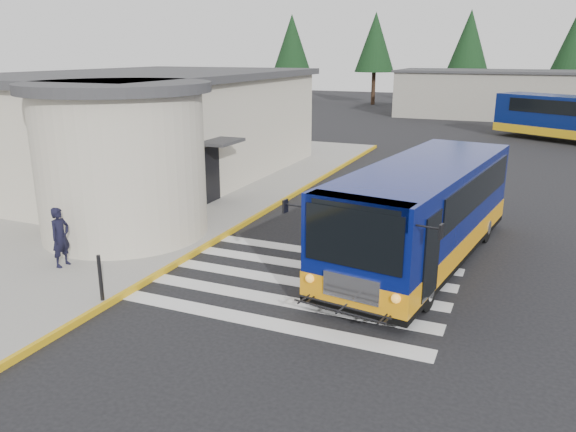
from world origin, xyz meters
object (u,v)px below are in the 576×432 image
at_px(bollard, 100,278).
at_px(far_bus_a, 574,117).
at_px(transit_bus, 423,216).
at_px(pedestrian_b, 98,215).
at_px(pedestrian_a, 60,237).

bearing_deg(bollard, far_bus_a, 70.27).
distance_m(transit_bus, bollard, 8.80).
height_order(transit_bus, far_bus_a, far_bus_a).
relative_size(transit_bus, far_bus_a, 1.03).
relative_size(pedestrian_b, far_bus_a, 0.18).
xyz_separation_m(transit_bus, pedestrian_a, (-8.92, -4.65, -0.38)).
distance_m(bollard, far_bus_a, 34.19).
height_order(pedestrian_a, pedestrian_b, pedestrian_b).
xyz_separation_m(transit_bus, pedestrian_b, (-9.22, -2.81, -0.30)).
bearing_deg(far_bus_a, pedestrian_b, -176.45).
relative_size(pedestrian_a, bollard, 1.46).
bearing_deg(bollard, pedestrian_a, 151.78).
bearing_deg(transit_bus, far_bus_a, 87.35).
bearing_deg(pedestrian_a, bollard, -116.97).
xyz_separation_m(pedestrian_a, pedestrian_b, (-0.30, 1.84, 0.08)).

